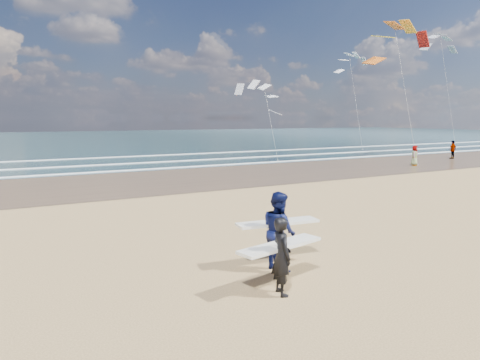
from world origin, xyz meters
TOP-DOWN VIEW (x-y plane):
  - wet_sand_strip at (20.00, 18.00)m, footprint 220.00×12.00m
  - ocean at (20.00, 72.00)m, footprint 220.00×100.00m
  - foam_breakers at (20.00, 28.10)m, footprint 220.00×11.70m
  - surfer_near at (0.37, -0.58)m, footprint 2.26×1.17m
  - surfer_far at (1.18, 0.73)m, footprint 2.25×1.26m
  - beachgoer_0 at (24.05, 15.36)m, footprint 0.94×0.82m
  - beachgoer_1 at (31.97, 17.56)m, footprint 1.03×0.47m
  - kite_0 at (25.18, 18.14)m, footprint 7.55×4.93m
  - kite_1 at (16.98, 26.05)m, footprint 5.41×4.69m
  - kite_2 at (44.29, 27.72)m, footprint 6.19×4.78m
  - kite_5 at (33.30, 32.18)m, footprint 5.18×4.67m

SIDE VIEW (x-z plane):
  - wet_sand_strip at x=20.00m, z-range 0.00..0.01m
  - ocean at x=20.00m, z-range 0.00..0.02m
  - foam_breakers at x=20.00m, z-range 0.02..0.08m
  - beachgoer_0 at x=24.05m, z-range 0.00..1.62m
  - beachgoer_1 at x=31.97m, z-range 0.00..1.72m
  - surfer_near at x=0.37m, z-range 0.02..1.73m
  - surfer_far at x=1.18m, z-range 0.01..2.00m
  - kite_1 at x=16.98m, z-range 0.35..8.16m
  - kite_5 at x=33.30m, z-range 0.39..13.06m
  - kite_0 at x=25.18m, z-range 1.39..14.58m
  - kite_2 at x=44.29m, z-range 0.86..16.43m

